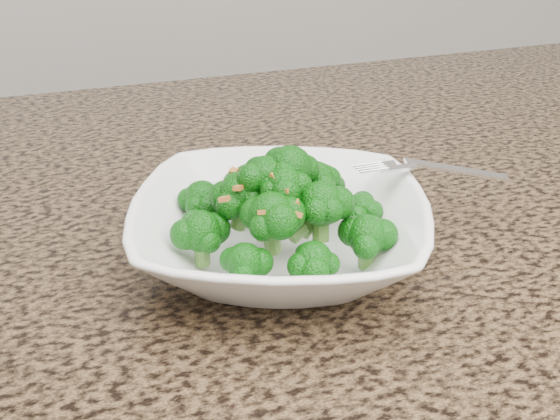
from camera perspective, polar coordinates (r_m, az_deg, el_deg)
name	(u,v)px	position (r m, az deg, el deg)	size (l,w,h in m)	color
granite_counter	(279,250)	(0.64, -0.12, -3.29)	(1.64, 1.04, 0.03)	brown
bowl	(280,232)	(0.58, 0.00, -1.77)	(0.24, 0.24, 0.06)	white
broccoli_pile	(280,164)	(0.56, 0.00, 3.76)	(0.21, 0.21, 0.06)	#0C5B0A
garlic_topping	(280,123)	(0.54, 0.00, 7.07)	(0.13, 0.13, 0.01)	#BA732D
fork	(409,167)	(0.62, 10.44, 3.43)	(0.16, 0.03, 0.01)	silver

